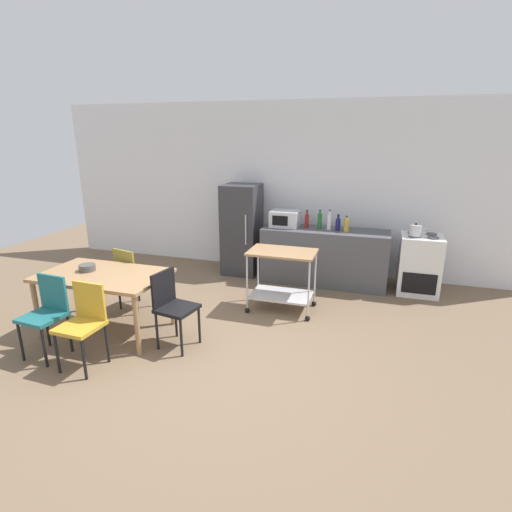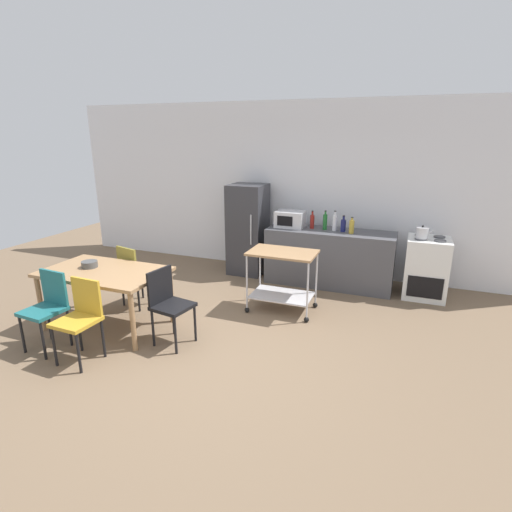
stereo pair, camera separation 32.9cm
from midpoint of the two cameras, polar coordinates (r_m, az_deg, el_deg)
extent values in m
plane|color=brown|center=(4.70, -8.78, -13.35)|extent=(12.00, 12.00, 0.00)
cube|color=white|center=(7.12, 2.16, 9.65)|extent=(8.40, 0.12, 2.90)
cube|color=#4C4C51|center=(6.57, 8.25, -0.08)|extent=(2.00, 0.64, 0.90)
cube|color=#A37A51|center=(5.22, -22.66, -2.55)|extent=(1.50, 0.90, 0.04)
cylinder|color=#A37A51|center=(5.55, -30.30, -6.61)|extent=(0.06, 0.06, 0.71)
cylinder|color=#A37A51|center=(4.67, -18.58, -9.37)|extent=(0.06, 0.06, 0.71)
cylinder|color=#A37A51|center=(6.05, -24.96, -3.99)|extent=(0.06, 0.06, 0.71)
cylinder|color=#A37A51|center=(5.25, -13.65, -5.93)|extent=(0.06, 0.06, 0.71)
cube|color=gold|center=(4.59, -25.76, -9.12)|extent=(0.41, 0.41, 0.04)
cube|color=gold|center=(4.62, -24.55, -5.81)|extent=(0.38, 0.04, 0.40)
cylinder|color=black|center=(4.71, -28.34, -12.15)|extent=(0.03, 0.03, 0.45)
cylinder|color=black|center=(4.48, -25.32, -13.22)|extent=(0.03, 0.03, 0.45)
cylinder|color=black|center=(4.91, -25.42, -10.54)|extent=(0.03, 0.03, 0.45)
cylinder|color=black|center=(4.69, -22.40, -11.45)|extent=(0.03, 0.03, 0.45)
cube|color=#1E666B|center=(5.00, -29.85, -7.58)|extent=(0.43, 0.43, 0.04)
cube|color=#1E666B|center=(5.03, -28.65, -4.57)|extent=(0.38, 0.06, 0.40)
cylinder|color=black|center=(5.14, -32.13, -10.33)|extent=(0.03, 0.03, 0.45)
cylinder|color=black|center=(4.89, -29.70, -11.32)|extent=(0.03, 0.03, 0.45)
cylinder|color=black|center=(5.32, -29.21, -8.98)|extent=(0.03, 0.03, 0.45)
cylinder|color=black|center=(5.07, -26.73, -9.84)|extent=(0.03, 0.03, 0.45)
cube|color=black|center=(4.67, -13.17, -7.34)|extent=(0.46, 0.46, 0.04)
cube|color=black|center=(4.70, -15.03, -4.42)|extent=(0.09, 0.38, 0.40)
cylinder|color=black|center=(4.56, -12.68, -11.35)|extent=(0.03, 0.03, 0.45)
cylinder|color=black|center=(4.79, -10.07, -9.72)|extent=(0.03, 0.03, 0.45)
cylinder|color=black|center=(4.77, -15.89, -10.30)|extent=(0.03, 0.03, 0.45)
cylinder|color=black|center=(4.99, -13.23, -8.80)|extent=(0.03, 0.03, 0.45)
cube|color=olive|center=(5.84, -18.31, -2.76)|extent=(0.49, 0.49, 0.04)
cube|color=olive|center=(5.67, -19.88, -1.17)|extent=(0.38, 0.12, 0.40)
cylinder|color=black|center=(5.91, -15.76, -4.85)|extent=(0.03, 0.03, 0.45)
cylinder|color=black|center=(6.15, -17.93, -4.17)|extent=(0.03, 0.03, 0.45)
cylinder|color=black|center=(5.70, -18.25, -5.88)|extent=(0.03, 0.03, 0.45)
cylinder|color=black|center=(5.95, -20.40, -5.13)|extent=(0.03, 0.03, 0.45)
cube|color=white|center=(6.53, 20.91, -1.15)|extent=(0.60, 0.60, 0.90)
cube|color=black|center=(6.31, 20.84, -3.73)|extent=(0.48, 0.01, 0.32)
cylinder|color=#47474C|center=(6.29, 20.22, 2.61)|extent=(0.16, 0.16, 0.02)
cylinder|color=#47474C|center=(6.31, 22.57, 2.40)|extent=(0.16, 0.16, 0.02)
cylinder|color=#47474C|center=(6.52, 20.15, 3.11)|extent=(0.16, 0.16, 0.02)
cylinder|color=#47474C|center=(6.54, 22.42, 2.90)|extent=(0.16, 0.16, 0.02)
cube|color=#333338|center=(6.94, -3.40, 3.77)|extent=(0.60, 0.60, 1.55)
cylinder|color=silver|center=(6.57, -2.91, 3.73)|extent=(0.02, 0.02, 0.50)
cube|color=#A37A51|center=(5.38, 2.02, 0.53)|extent=(0.90, 0.56, 0.03)
cube|color=silver|center=(5.59, 1.96, -5.53)|extent=(0.83, 0.52, 0.02)
cylinder|color=silver|center=(5.40, -3.04, -3.72)|extent=(0.02, 0.02, 0.76)
sphere|color=black|center=(5.56, -2.97, -7.73)|extent=(0.07, 0.07, 0.07)
cylinder|color=silver|center=(5.18, 5.72, -4.70)|extent=(0.02, 0.02, 0.76)
sphere|color=black|center=(5.35, 5.59, -8.83)|extent=(0.07, 0.07, 0.07)
cylinder|color=silver|center=(5.84, -1.33, -2.07)|extent=(0.02, 0.02, 0.76)
sphere|color=black|center=(5.99, -1.30, -5.83)|extent=(0.07, 0.07, 0.07)
cylinder|color=silver|center=(5.64, 6.78, -2.90)|extent=(0.02, 0.02, 0.76)
sphere|color=black|center=(5.80, 6.64, -6.76)|extent=(0.07, 0.07, 0.07)
cube|color=silver|center=(6.58, 2.70, 5.32)|extent=(0.46, 0.34, 0.26)
cube|color=black|center=(6.42, 1.96, 5.04)|extent=(0.25, 0.01, 0.16)
cylinder|color=maroon|center=(6.53, 5.81, 4.96)|extent=(0.07, 0.07, 0.22)
cylinder|color=maroon|center=(6.50, 5.85, 6.15)|extent=(0.03, 0.03, 0.06)
cylinder|color=black|center=(6.49, 5.86, 6.46)|extent=(0.03, 0.03, 0.01)
cylinder|color=#1E6628|center=(6.48, 7.62, 4.93)|extent=(0.07, 0.07, 0.24)
cylinder|color=#1E6628|center=(6.45, 7.67, 6.20)|extent=(0.03, 0.03, 0.05)
cylinder|color=black|center=(6.45, 7.68, 6.47)|extent=(0.03, 0.03, 0.01)
cylinder|color=silver|center=(6.42, 8.96, 4.78)|extent=(0.07, 0.07, 0.25)
cylinder|color=silver|center=(6.39, 9.02, 6.13)|extent=(0.03, 0.03, 0.06)
cylinder|color=black|center=(6.38, 9.04, 6.44)|extent=(0.04, 0.04, 0.01)
cylinder|color=navy|center=(6.41, 10.15, 4.43)|extent=(0.08, 0.08, 0.19)
cylinder|color=navy|center=(6.39, 10.21, 5.48)|extent=(0.04, 0.04, 0.06)
cylinder|color=black|center=(6.38, 10.22, 5.78)|extent=(0.04, 0.04, 0.01)
cylinder|color=gold|center=(6.32, 11.31, 4.25)|extent=(0.08, 0.08, 0.20)
cylinder|color=gold|center=(6.29, 11.37, 5.33)|extent=(0.03, 0.03, 0.04)
cylinder|color=black|center=(6.29, 11.38, 5.57)|extent=(0.04, 0.04, 0.01)
cylinder|color=#4C4C4C|center=(5.38, -24.55, -1.54)|extent=(0.20, 0.20, 0.08)
cylinder|color=silver|center=(6.29, 20.39, 3.44)|extent=(0.17, 0.17, 0.16)
sphere|color=black|center=(6.27, 20.47, 4.28)|extent=(0.03, 0.03, 0.03)
cylinder|color=silver|center=(6.29, 21.45, 3.56)|extent=(0.08, 0.02, 0.07)
camera|label=1|loc=(0.16, -91.77, -0.54)|focal=28.08mm
camera|label=2|loc=(0.16, 88.23, 0.54)|focal=28.08mm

